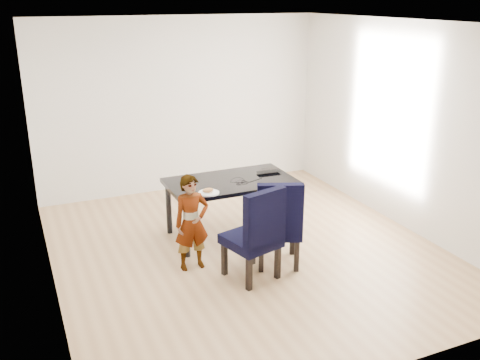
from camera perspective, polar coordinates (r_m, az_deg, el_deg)
name	(u,v)px	position (r m, az deg, el deg)	size (l,w,h in m)	color
floor	(247,250)	(6.65, 0.70, -7.50)	(4.50, 5.00, 0.01)	tan
ceiling	(248,22)	(5.95, 0.81, 16.52)	(4.50, 5.00, 0.01)	white
wall_back	(180,105)	(8.45, -6.37, 7.92)	(4.50, 0.01, 2.70)	white
wall_front	(386,225)	(4.14, 15.29, -4.70)	(4.50, 0.01, 2.70)	silver
wall_left	(40,168)	(5.65, -20.55, 1.16)	(0.01, 5.00, 2.70)	white
wall_right	(403,126)	(7.36, 17.02, 5.53)	(0.01, 5.00, 2.70)	silver
dining_table	(231,208)	(6.91, -1.00, -2.97)	(1.60, 0.90, 0.75)	black
chair_left	(251,232)	(5.83, 1.19, -5.59)	(0.52, 0.54, 1.08)	black
chair_right	(278,221)	(6.15, 4.06, -4.40)	(0.51, 0.53, 1.05)	black
child	(192,223)	(6.04, -5.18, -4.55)	(0.41, 0.27, 1.12)	orange
plate	(209,193)	(6.35, -3.34, -1.36)	(0.25, 0.25, 0.01)	white
sandwich	(208,190)	(6.33, -3.45, -1.09)	(0.14, 0.06, 0.05)	#B37740
laptop	(267,171)	(7.10, 2.94, 0.94)	(0.32, 0.20, 0.03)	black
cable_tangle	(242,183)	(6.68, 0.23, -0.30)	(0.15, 0.15, 0.01)	black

